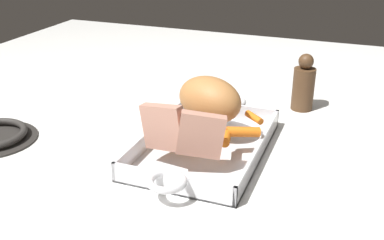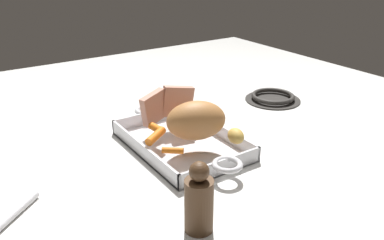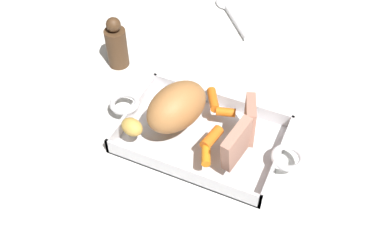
{
  "view_description": "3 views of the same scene",
  "coord_description": "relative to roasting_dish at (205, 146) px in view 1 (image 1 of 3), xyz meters",
  "views": [
    {
      "loc": [
        -0.78,
        -0.27,
        0.44
      ],
      "look_at": [
        -0.02,
        0.02,
        0.07
      ],
      "focal_mm": 43.36,
      "sensor_mm": 36.0,
      "label": 1
    },
    {
      "loc": [
        0.76,
        -0.48,
        0.47
      ],
      "look_at": [
        0.03,
        0.01,
        0.08
      ],
      "focal_mm": 37.07,
      "sensor_mm": 36.0,
      "label": 2
    },
    {
      "loc": [
        -0.24,
        0.58,
        0.76
      ],
      "look_at": [
        0.02,
        0.01,
        0.07
      ],
      "focal_mm": 42.4,
      "sensor_mm": 36.0,
      "label": 3
    }
  ],
  "objects": [
    {
      "name": "roast_slice_outer",
      "position": [
        -0.09,
        0.05,
        0.07
      ],
      "size": [
        0.04,
        0.1,
        0.1
      ],
      "primitive_type": "cube",
      "rotation": [
        0.15,
        0.0,
        2.93
      ],
      "color": "tan",
      "rests_on": "roasting_dish"
    },
    {
      "name": "roasting_dish",
      "position": [
        0.0,
        0.0,
        0.0
      ],
      "size": [
        0.44,
        0.23,
        0.04
      ],
      "color": "silver",
      "rests_on": "ground_plane"
    },
    {
      "name": "baby_carrot_southwest",
      "position": [
        -0.03,
        0.03,
        0.04
      ],
      "size": [
        0.03,
        0.06,
        0.03
      ],
      "primitive_type": "cylinder",
      "rotation": [
        1.51,
        0.0,
        2.97
      ],
      "color": "orange",
      "rests_on": "roasting_dish"
    },
    {
      "name": "ground_plane",
      "position": [
        0.0,
        0.0,
        -0.01
      ],
      "size": [
        1.95,
        1.95,
        0.0
      ],
      "primitive_type": "plane",
      "color": "white"
    },
    {
      "name": "baby_carrot_northwest",
      "position": [
        -0.04,
        0.07,
        0.04
      ],
      "size": [
        0.04,
        0.06,
        0.02
      ],
      "primitive_type": "cylinder",
      "rotation": [
        1.51,
        0.0,
        3.53
      ],
      "color": "orange",
      "rests_on": "roasting_dish"
    },
    {
      "name": "baby_carrot_southeast",
      "position": [
        0.09,
        -0.08,
        0.04
      ],
      "size": [
        0.04,
        0.05,
        0.01
      ],
      "primitive_type": "cylinder",
      "rotation": [
        1.55,
        0.0,
        2.42
      ],
      "color": "orange",
      "rests_on": "roasting_dish"
    },
    {
      "name": "roast_slice_thin",
      "position": [
        -0.09,
        -0.02,
        0.07
      ],
      "size": [
        0.05,
        0.09,
        0.09
      ],
      "primitive_type": "cube",
      "rotation": [
        0.15,
        0.0,
        0.34
      ],
      "color": "tan",
      "rests_on": "roasting_dish"
    },
    {
      "name": "pork_roast",
      "position": [
        0.05,
        0.01,
        0.08
      ],
      "size": [
        0.14,
        0.17,
        0.09
      ],
      "primitive_type": "ellipsoid",
      "rotation": [
        0.0,
        0.0,
        1.22
      ],
      "color": "#B2753F",
      "rests_on": "roasting_dish"
    },
    {
      "name": "potato_whole",
      "position": [
        0.13,
        0.07,
        0.05
      ],
      "size": [
        0.06,
        0.05,
        0.04
      ],
      "primitive_type": "ellipsoid",
      "rotation": [
        0.0,
        0.0,
        2.89
      ],
      "color": "gold",
      "rests_on": "roasting_dish"
    },
    {
      "name": "baby_carrot_northeast",
      "position": [
        -0.03,
        -0.05,
        0.04
      ],
      "size": [
        0.05,
        0.03,
        0.02
      ],
      "primitive_type": "cylinder",
      "rotation": [
        1.63,
        0.0,
        1.79
      ],
      "color": "orange",
      "rests_on": "roasting_dish"
    },
    {
      "name": "pepper_mill",
      "position": [
        0.29,
        -0.15,
        0.05
      ],
      "size": [
        0.05,
        0.05,
        0.14
      ],
      "color": "#4C331E",
      "rests_on": "ground_plane"
    },
    {
      "name": "baby_carrot_center_right",
      "position": [
        0.01,
        -0.08,
        0.04
      ],
      "size": [
        0.05,
        0.07,
        0.03
      ],
      "primitive_type": "cylinder",
      "rotation": [
        1.48,
        0.0,
        3.65
      ],
      "color": "orange",
      "rests_on": "roasting_dish"
    }
  ]
}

